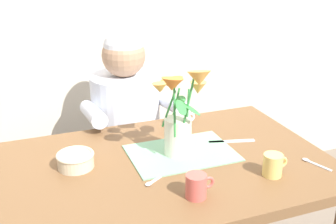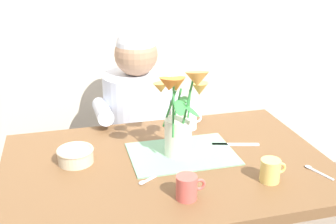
% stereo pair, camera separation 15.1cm
% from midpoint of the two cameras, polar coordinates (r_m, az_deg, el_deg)
% --- Properties ---
extents(dining_table, '(1.20, 0.80, 0.74)m').
position_cam_midpoint_polar(dining_table, '(1.59, -2.68, -10.07)').
color(dining_table, brown).
rests_on(dining_table, ground_plane).
extents(seated_person, '(0.45, 0.47, 1.14)m').
position_cam_midpoint_polar(seated_person, '(2.16, -7.67, -3.67)').
color(seated_person, '#4C4C56').
rests_on(seated_person, ground_plane).
extents(striped_placemat, '(0.40, 0.28, 0.00)m').
position_cam_midpoint_polar(striped_placemat, '(1.60, -0.83, -5.73)').
color(striped_placemat, '#7AB289').
rests_on(striped_placemat, dining_table).
extents(flower_vase, '(0.24, 0.29, 0.36)m').
position_cam_midpoint_polar(flower_vase, '(1.52, -1.26, -0.27)').
color(flower_vase, silver).
rests_on(flower_vase, dining_table).
extents(ceramic_bowl, '(0.14, 0.14, 0.06)m').
position_cam_midpoint_polar(ceramic_bowl, '(1.55, -15.40, -6.42)').
color(ceramic_bowl, beige).
rests_on(ceramic_bowl, dining_table).
extents(dinner_knife, '(0.19, 0.07, 0.00)m').
position_cam_midpoint_polar(dinner_knife, '(1.70, 6.27, -4.10)').
color(dinner_knife, silver).
rests_on(dinner_knife, dining_table).
extents(coffee_cup, '(0.09, 0.07, 0.08)m').
position_cam_midpoint_polar(coffee_cup, '(1.47, 11.43, -7.23)').
color(coffee_cup, '#E5C666').
rests_on(coffee_cup, dining_table).
extents(tea_cup, '(0.09, 0.07, 0.08)m').
position_cam_midpoint_polar(tea_cup, '(1.81, -0.32, -1.04)').
color(tea_cup, silver).
rests_on(tea_cup, dining_table).
extents(ceramic_mug, '(0.09, 0.07, 0.08)m').
position_cam_midpoint_polar(ceramic_mug, '(1.33, 0.84, -10.20)').
color(ceramic_mug, '#CC564C').
rests_on(ceramic_mug, dining_table).
extents(spoon_0, '(0.11, 0.08, 0.01)m').
position_cam_midpoint_polar(spoon_0, '(1.43, -5.09, -9.52)').
color(spoon_0, silver).
rests_on(spoon_0, dining_table).
extents(spoon_1, '(0.05, 0.12, 0.01)m').
position_cam_midpoint_polar(spoon_1, '(1.60, 16.68, -6.74)').
color(spoon_1, silver).
rests_on(spoon_1, dining_table).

